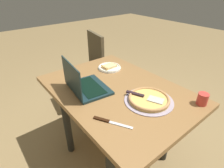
% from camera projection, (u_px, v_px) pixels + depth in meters
% --- Properties ---
extents(ground_plane, '(12.00, 12.00, 0.00)m').
position_uv_depth(ground_plane, '(116.00, 153.00, 1.77)').
color(ground_plane, olive).
extents(dining_table, '(1.18, 0.84, 0.75)m').
position_uv_depth(dining_table, '(117.00, 100.00, 1.44)').
color(dining_table, olive).
rests_on(dining_table, ground_plane).
extents(laptop, '(0.37, 0.30, 0.25)m').
position_uv_depth(laptop, '(84.00, 85.00, 1.34)').
color(laptop, '#162B2E').
rests_on(laptop, dining_table).
extents(pizza_plate, '(0.21, 0.21, 0.04)m').
position_uv_depth(pizza_plate, '(109.00, 67.00, 1.69)').
color(pizza_plate, white).
rests_on(pizza_plate, dining_table).
extents(pizza_tray, '(0.34, 0.34, 0.04)m').
position_uv_depth(pizza_tray, '(149.00, 99.00, 1.23)').
color(pizza_tray, '#A395A4').
rests_on(pizza_tray, dining_table).
extents(table_knife, '(0.22, 0.14, 0.01)m').
position_uv_depth(table_knife, '(109.00, 121.00, 1.06)').
color(table_knife, silver).
rests_on(table_knife, dining_table).
extents(drink_cup, '(0.07, 0.07, 0.08)m').
position_uv_depth(drink_cup, '(203.00, 99.00, 1.19)').
color(drink_cup, '#CE3B33').
rests_on(drink_cup, dining_table).
extents(chair_near, '(0.48, 0.48, 0.94)m').
position_uv_depth(chair_near, '(89.00, 67.00, 2.27)').
color(chair_near, brown).
rests_on(chair_near, ground_plane).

